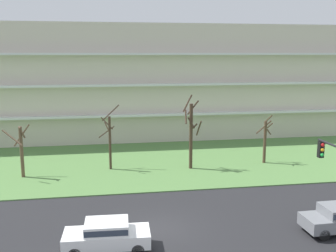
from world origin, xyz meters
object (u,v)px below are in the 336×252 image
Objects in this scene: tree_far_left at (21,149)px; sedan_white_center_left at (107,234)px; tree_left at (110,139)px; tree_center at (191,132)px; tree_right at (265,139)px.

tree_far_left is 14.86m from sedan_white_center_left.
tree_left is at bearing 9.43° from tree_far_left.
tree_center is 1.44× the size of tree_right.
tree_left reaches higher than tree_right.
tree_far_left is at bearing -178.93° from tree_center.
tree_far_left is 0.67× the size of tree_center.
tree_far_left is 0.96× the size of sedan_white_center_left.
sedan_white_center_left is at bearing -118.78° from tree_center.
tree_far_left is 7.18m from tree_left.
tree_far_left is 14.08m from tree_center.
tree_center reaches higher than sedan_white_center_left.
tree_center is 15.54m from sedan_white_center_left.
tree_center is 1.45× the size of sedan_white_center_left.
tree_center is (6.97, -0.91, 0.56)m from tree_left.
tree_far_left is 0.77× the size of tree_left.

